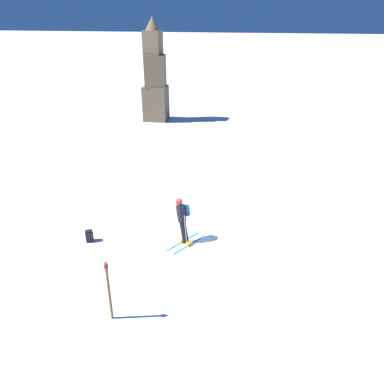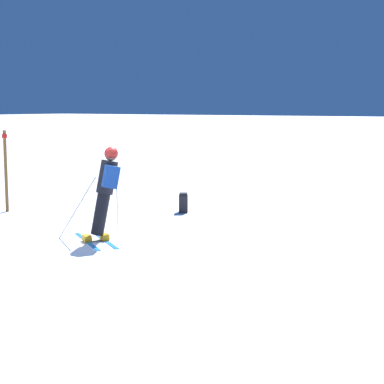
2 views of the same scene
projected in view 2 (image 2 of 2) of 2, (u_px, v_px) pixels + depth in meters
ground_plane at (94, 241)px, 12.92m from camera, size 300.00×300.00×0.00m
skier at (106, 188)px, 12.89m from camera, size 1.53×1.76×1.93m
spare_backpack at (183, 203)px, 16.42m from camera, size 0.37×0.35×0.50m
trail_marker at (6, 167)px, 16.42m from camera, size 0.13×0.13×2.10m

